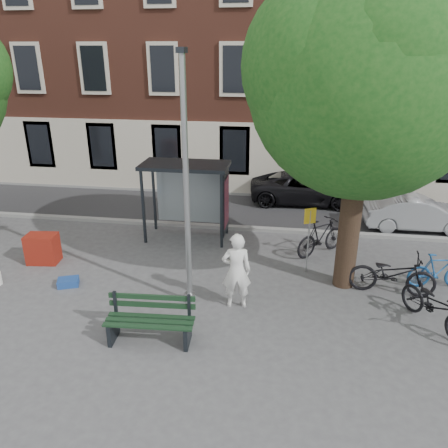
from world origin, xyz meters
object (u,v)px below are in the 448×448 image
car_dark (306,188)px  bike_b (439,271)px  bus_shelter (198,184)px  notice_sign (309,226)px  red_stand (43,249)px  lamppost (187,199)px  bike_d (321,237)px  bike_a (392,274)px  bench (150,322)px  car_silver (417,213)px  bike_c (436,306)px  painter (236,271)px

car_dark → bike_b: bearing=-154.0°
bus_shelter → notice_sign: bus_shelter is taller
red_stand → lamppost: bearing=-17.3°
bus_shelter → bike_d: 4.34m
lamppost → bike_a: size_ratio=2.77×
car_dark → notice_sign: notice_sign is taller
bike_b → bike_d: size_ratio=0.85×
car_dark → bench: bearing=159.4°
lamppost → car_dark: bearing=69.7°
lamppost → notice_sign: size_ratio=3.07×
lamppost → car_silver: bearing=40.7°
bench → bike_c: size_ratio=0.96×
bike_c → car_silver: car_silver is taller
bench → red_stand: bench is taller
bike_d → bike_c: bearing=171.1°
bike_d → red_stand: bike_d is taller
painter → bike_a: bearing=-172.6°
bench → red_stand: size_ratio=2.21×
painter → car_dark: (1.90, 8.42, -0.35)m
bike_a → bike_b: 1.42m
bench → bike_b: (7.00, 3.42, 0.04)m
painter → notice_sign: size_ratio=1.00×
bike_c → bike_d: bearing=94.7°
bus_shelter → painter: bearing=-66.3°
painter → bike_a: size_ratio=0.90×
car_dark → bike_d: bearing=-176.9°
bike_c → painter: bearing=148.4°
bus_shelter → car_dark: bearing=49.2°
painter → bus_shelter: bearing=-75.9°
bike_c → notice_sign: notice_sign is taller
car_silver → red_stand: bearing=108.5°
red_stand → notice_sign: bearing=3.8°
red_stand → painter: bearing=-14.2°
painter → bike_d: painter is taller
bus_shelter → bench: bearing=-89.0°
lamppost → bike_b: size_ratio=3.65×
bike_a → notice_sign: size_ratio=1.11×
bus_shelter → car_silver: bearing=14.0°
bike_a → bike_b: bearing=-62.9°
lamppost → painter: (1.20, -0.02, -1.79)m
bike_c → car_silver: (1.10, 6.20, 0.07)m
bike_b → notice_sign: size_ratio=0.84×
bus_shelter → bike_d: bus_shelter is taller
bike_a → red_stand: size_ratio=2.45×
bike_d → red_stand: size_ratio=2.19×
bike_b → car_dark: bearing=18.1°
bike_a → car_dark: 7.50m
bike_c → bike_d: bike_d is taller
bike_d → notice_sign: bearing=118.1°
notice_sign → red_stand: bearing=159.5°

